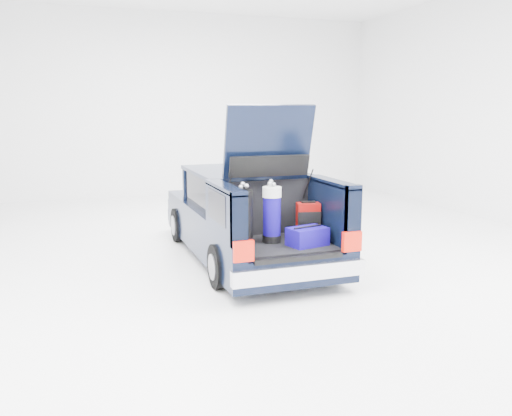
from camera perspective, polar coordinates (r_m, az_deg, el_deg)
name	(u,v)px	position (r m, az deg, el deg)	size (l,w,h in m)	color
ground	(246,258)	(8.94, -1.06, -5.24)	(14.00, 14.00, 0.00)	white
car	(244,216)	(8.88, -1.29, -0.88)	(1.87, 4.65, 2.47)	black
red_suitcase	(308,220)	(7.72, 5.52, -1.32)	(0.35, 0.27, 0.53)	#6A0503
black_golf_bag	(244,217)	(7.22, -1.27, -1.00)	(0.30, 0.33, 0.85)	black
blue_golf_bag	(272,214)	(7.41, 1.68, -0.63)	(0.28, 0.28, 0.87)	black
blue_duffel	(307,236)	(7.32, 5.44, -2.99)	(0.57, 0.44, 0.27)	#100570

